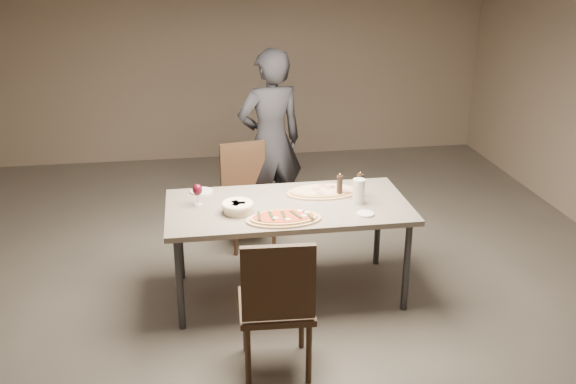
{
  "coord_description": "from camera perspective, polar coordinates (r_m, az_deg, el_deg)",
  "views": [
    {
      "loc": [
        -0.68,
        -4.34,
        2.58
      ],
      "look_at": [
        0.0,
        0.0,
        0.85
      ],
      "focal_mm": 40.0,
      "sensor_mm": 36.0,
      "label": 1
    }
  ],
  "objects": [
    {
      "name": "oil_dish",
      "position": [
        4.62,
        6.89,
        -1.93
      ],
      "size": [
        0.12,
        0.12,
        0.01
      ],
      "rotation": [
        0.0,
        0.0,
        0.05
      ],
      "color": "white",
      "rests_on": "dining_table"
    },
    {
      "name": "pepper_mill_right",
      "position": [
        4.92,
        6.42,
        0.65
      ],
      "size": [
        0.05,
        0.05,
        0.2
      ],
      "rotation": [
        0.0,
        0.0,
        0.03
      ],
      "color": "black",
      "rests_on": "dining_table"
    },
    {
      "name": "ham_pizza",
      "position": [
        4.97,
        3.11,
        0.05
      ],
      "size": [
        0.57,
        0.31,
        0.04
      ],
      "rotation": [
        0.0,
        0.0,
        0.24
      ],
      "color": "tan",
      "rests_on": "dining_table"
    },
    {
      "name": "room",
      "position": [
        4.55,
        0.0,
        6.45
      ],
      "size": [
        7.0,
        7.0,
        7.0
      ],
      "color": "#5B554F",
      "rests_on": "ground"
    },
    {
      "name": "bread_basket",
      "position": [
        4.62,
        -4.52,
        -1.28
      ],
      "size": [
        0.23,
        0.23,
        0.08
      ],
      "rotation": [
        0.0,
        0.0,
        -0.12
      ],
      "color": "#FAEDCB",
      "rests_on": "dining_table"
    },
    {
      "name": "diner",
      "position": [
        5.9,
        -1.57,
        4.49
      ],
      "size": [
        0.71,
        0.55,
        1.71
      ],
      "primitive_type": "imported",
      "rotation": [
        0.0,
        0.0,
        3.4
      ],
      "color": "black",
      "rests_on": "ground"
    },
    {
      "name": "carafe",
      "position": [
        4.78,
        6.3,
        0.06
      ],
      "size": [
        0.09,
        0.09,
        0.19
      ],
      "rotation": [
        0.0,
        0.0,
        0.22
      ],
      "color": "silver",
      "rests_on": "dining_table"
    },
    {
      "name": "wine_glass",
      "position": [
        4.76,
        -8.06,
        0.14
      ],
      "size": [
        0.07,
        0.07,
        0.16
      ],
      "rotation": [
        0.0,
        0.0,
        0.1
      ],
      "color": "silver",
      "rests_on": "dining_table"
    },
    {
      "name": "pepper_mill_left",
      "position": [
        4.89,
        4.61,
        0.55
      ],
      "size": [
        0.05,
        0.05,
        0.19
      ],
      "rotation": [
        0.0,
        0.0,
        0.38
      ],
      "color": "black",
      "rests_on": "dining_table"
    },
    {
      "name": "dining_table",
      "position": [
        4.78,
        0.0,
        -1.75
      ],
      "size": [
        1.8,
        0.9,
        0.75
      ],
      "color": "gray",
      "rests_on": "ground"
    },
    {
      "name": "zucchini_pizza",
      "position": [
        4.49,
        -0.35,
        -2.34
      ],
      "size": [
        0.54,
        0.3,
        0.05
      ],
      "rotation": [
        0.0,
        0.0,
        0.12
      ],
      "color": "tan",
      "rests_on": "dining_table"
    },
    {
      "name": "chair_far",
      "position": [
        5.74,
        -3.73,
        0.3
      ],
      "size": [
        0.5,
        0.5,
        0.91
      ],
      "rotation": [
        0.0,
        0.0,
        3.31
      ],
      "color": "#3B2618",
      "rests_on": "ground"
    },
    {
      "name": "side_plate",
      "position": [
        5.04,
        -7.68,
        0.06
      ],
      "size": [
        0.17,
        0.17,
        0.01
      ],
      "rotation": [
        0.0,
        0.0,
        -0.31
      ],
      "color": "white",
      "rests_on": "dining_table"
    },
    {
      "name": "chair_near",
      "position": [
        3.95,
        -1.0,
        -9.6
      ],
      "size": [
        0.48,
        0.48,
        0.97
      ],
      "rotation": [
        0.0,
        0.0,
        -0.05
      ],
      "color": "#3B2618",
      "rests_on": "ground"
    }
  ]
}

